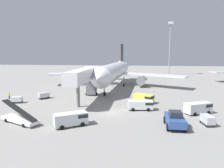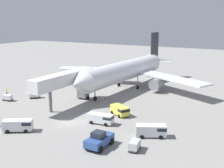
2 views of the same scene
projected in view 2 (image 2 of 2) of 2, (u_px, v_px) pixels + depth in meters
ground_plane at (68, 123)px, 55.36m from camera, size 300.00×300.00×0.00m
airplane_at_gate at (127, 70)px, 81.45m from camera, size 47.54×46.52×14.93m
jet_bridge at (67, 80)px, 65.19m from camera, size 3.48×18.96×7.71m
pushback_tug at (99, 140)px, 44.75m from camera, size 2.85×5.18×2.58m
service_van_mid_center at (152, 130)px, 48.61m from camera, size 5.38×4.04×2.09m
service_van_near_right at (101, 118)px, 54.62m from camera, size 4.99×2.47×1.90m
service_van_mid_right at (19, 125)px, 50.97m from camera, size 5.30×4.34×2.10m
service_van_rear_left at (120, 110)px, 59.41m from camera, size 4.85×3.99×1.94m
baggage_cart_far_left at (35, 95)px, 72.12m from camera, size 2.69×2.75×1.54m
baggage_cart_near_center at (135, 145)px, 43.71m from camera, size 1.71×2.67×1.52m
baggage_cart_outer_right at (8, 97)px, 69.90m from camera, size 2.47×1.70×1.45m
ground_crew_worker_foreground at (7, 92)px, 74.90m from camera, size 0.47×0.47×1.75m
safety_cone_alpha at (105, 97)px, 71.83m from camera, size 0.41×0.41×0.63m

